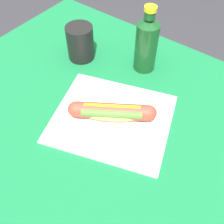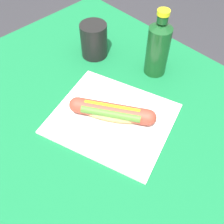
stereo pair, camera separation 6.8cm
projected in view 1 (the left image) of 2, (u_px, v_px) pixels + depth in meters
The scene contains 6 objects.
ground_plane at pixel (103, 213), 1.30m from camera, with size 6.00×6.00×0.00m, color #2D2D33.
dining_table at pixel (98, 147), 0.83m from camera, with size 1.00×0.85×0.76m.
paper_wrapper at pixel (112, 118), 0.71m from camera, with size 0.30×0.26×0.01m, color silver.
hot_dog at pixel (112, 112), 0.68m from camera, with size 0.20×0.14×0.05m.
soda_bottle at pixel (146, 43), 0.77m from camera, with size 0.07×0.07×0.20m.
drinking_cup at pixel (80, 43), 0.83m from camera, with size 0.08×0.08×0.11m, color black.
Camera 1 is at (-0.30, 0.33, 1.32)m, focal length 42.63 mm.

